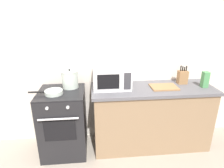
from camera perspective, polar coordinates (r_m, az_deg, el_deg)
The scene contains 10 objects.
back_wall at distance 2.82m, azimuth -1.26°, elevation 7.35°, with size 4.40×0.10×2.50m, color silver.
lower_cabinet_right at distance 2.90m, azimuth 11.49°, elevation -9.90°, with size 1.64×0.56×0.88m, color #8C7051.
countertop_right at distance 2.71m, azimuth 12.16°, elevation -1.43°, with size 1.70×0.60×0.04m, color #59595E.
stove at distance 2.80m, azimuth -14.17°, elevation -10.93°, with size 0.60×0.64×0.92m.
stock_pot at distance 2.67m, azimuth -12.39°, elevation 1.41°, with size 0.31×0.22×0.26m.
frying_pan at distance 2.53m, azimuth -17.14°, elevation -2.35°, with size 0.42×0.22×0.05m.
microwave at distance 2.59m, azimuth -0.10°, elevation 2.05°, with size 0.50×0.37×0.30m.
cutting_board at distance 2.72m, azimuth 15.18°, elevation -0.87°, with size 0.36×0.26×0.02m, color #997047.
knife_block at distance 2.94m, azimuth 20.26°, elevation 1.96°, with size 0.13×0.10×0.27m.
pasta_box at distance 2.91m, azimuth 25.98°, elevation 1.21°, with size 0.08×0.08×0.22m, color #4C9356.
Camera 1 is at (0.09, -1.77, 1.88)m, focal length 30.68 mm.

